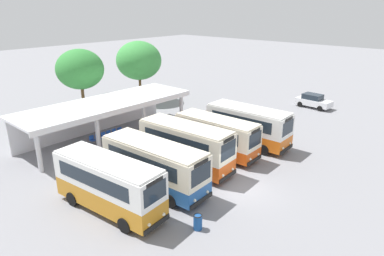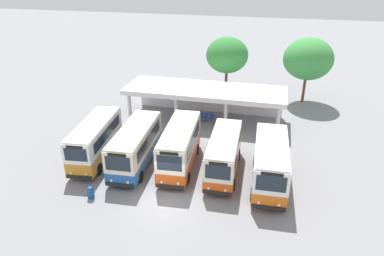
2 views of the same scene
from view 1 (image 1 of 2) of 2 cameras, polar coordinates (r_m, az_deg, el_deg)
ground_plane at (r=23.46m, az=8.45°, el=-9.98°), size 180.00×180.00×0.00m
city_bus_nearest_orange at (r=20.72m, az=-13.68°, el=-8.86°), size 2.87×7.56×3.30m
city_bus_second_in_row at (r=22.61m, az=-6.24°, el=-5.98°), size 2.71×7.85×3.22m
city_bus_middle_cream at (r=25.14m, az=-1.04°, el=-2.85°), size 2.70×7.54×3.45m
city_bus_fourth_amber at (r=27.65m, az=4.11°, el=-1.13°), size 2.43×7.21×3.11m
city_bus_fifth_blue at (r=29.99m, az=9.30°, el=0.55°), size 2.67×7.45×3.31m
parked_car_flank at (r=43.39m, az=19.49°, el=4.28°), size 2.05×4.19×1.62m
terminal_canopy at (r=32.44m, az=-14.52°, el=3.11°), size 16.23×5.29×3.40m
waiting_chair_end_by_column at (r=31.16m, az=-16.21°, el=-1.82°), size 0.44×0.44×0.86m
waiting_chair_second_from_end at (r=31.39m, az=-15.26°, el=-1.56°), size 0.44×0.44×0.86m
waiting_chair_middle_seat at (r=31.68m, az=-14.39°, el=-1.28°), size 0.44×0.44×0.86m
waiting_chair_fourth_seat at (r=32.01m, az=-13.57°, el=-0.99°), size 0.44×0.44×0.86m
waiting_chair_fifth_seat at (r=32.30m, az=-12.70°, el=-0.74°), size 0.44×0.44×0.86m
waiting_chair_far_end_seat at (r=32.56m, az=-11.81°, el=-0.50°), size 0.44×0.44×0.86m
roadside_tree_behind_canopy at (r=37.01m, az=-18.08°, el=9.24°), size 4.76×4.76×7.46m
roadside_tree_east_of_canopy at (r=43.34m, az=-8.81°, el=11.00°), size 5.52×5.52×7.50m
litter_bin_apron at (r=19.32m, az=0.97°, el=-15.30°), size 0.49×0.49×0.90m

